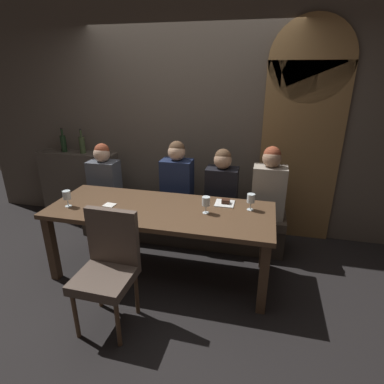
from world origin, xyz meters
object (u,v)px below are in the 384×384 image
(diner_bearded, at_px, (177,177))
(chair_near_side, at_px, (108,263))
(banquette_bench, at_px, (180,223))
(diner_redhead, at_px, (104,174))
(dining_table, at_px, (160,216))
(dessert_plate, at_px, (225,203))
(wine_bottle_dark_red, at_px, (63,143))
(diner_near_end, at_px, (269,185))
(wine_bottle_pale_label, at_px, (82,144))
(wine_glass_end_right, at_px, (251,199))
(wine_glass_center_back, at_px, (67,195))
(wine_glass_far_right, at_px, (206,202))
(diner_far_end, at_px, (222,183))

(diner_bearded, bearing_deg, chair_near_side, -97.03)
(banquette_bench, xyz_separation_m, diner_redhead, (-0.98, 0.00, 0.56))
(dining_table, distance_m, chair_near_side, 0.75)
(dessert_plate, bearing_deg, wine_bottle_dark_red, 161.30)
(diner_bearded, relative_size, diner_near_end, 1.00)
(chair_near_side, xyz_separation_m, wine_bottle_dark_red, (-1.53, 1.76, 0.51))
(banquette_bench, bearing_deg, wine_bottle_pale_label, 167.15)
(banquette_bench, distance_m, diner_near_end, 1.19)
(diner_near_end, height_order, dessert_plate, diner_near_end)
(wine_glass_end_right, bearing_deg, diner_near_end, 71.81)
(diner_redhead, height_order, wine_bottle_dark_red, wine_bottle_dark_red)
(diner_redhead, distance_m, dessert_plate, 1.64)
(diner_near_end, height_order, wine_glass_center_back, diner_near_end)
(wine_bottle_dark_red, bearing_deg, diner_bearded, -11.47)
(diner_redhead, height_order, dessert_plate, diner_redhead)
(diner_near_end, bearing_deg, wine_bottle_pale_label, 172.09)
(diner_redhead, relative_size, diner_near_end, 0.90)
(wine_glass_far_right, bearing_deg, wine_bottle_dark_red, 154.59)
(wine_glass_far_right, height_order, wine_glass_end_right, same)
(diner_redhead, height_order, wine_glass_end_right, diner_redhead)
(wine_glass_center_back, bearing_deg, diner_redhead, 94.86)
(diner_bearded, bearing_deg, diner_near_end, -0.61)
(dining_table, bearing_deg, dessert_plate, 22.66)
(wine_glass_far_right, bearing_deg, banquette_bench, 123.17)
(wine_bottle_dark_red, relative_size, wine_glass_center_back, 1.99)
(diner_redhead, height_order, diner_far_end, diner_far_end)
(diner_far_end, xyz_separation_m, wine_glass_far_right, (-0.05, -0.70, 0.05))
(banquette_bench, height_order, dessert_plate, dessert_plate)
(banquette_bench, height_order, diner_bearded, diner_bearded)
(diner_bearded, height_order, wine_glass_center_back, diner_bearded)
(diner_far_end, xyz_separation_m, dessert_plate, (0.10, -0.45, -0.05))
(wine_glass_end_right, bearing_deg, wine_glass_far_right, -157.64)
(chair_near_side, xyz_separation_m, dessert_plate, (0.80, 0.97, 0.20))
(diner_far_end, relative_size, wine_glass_far_right, 4.53)
(banquette_bench, bearing_deg, diner_redhead, 179.88)
(wine_bottle_dark_red, relative_size, wine_glass_end_right, 1.99)
(wine_bottle_pale_label, xyz_separation_m, dessert_plate, (2.04, -0.78, -0.32))
(wine_bottle_pale_label, relative_size, wine_glass_center_back, 1.99)
(wine_glass_far_right, bearing_deg, wine_glass_center_back, -172.87)
(diner_redhead, height_order, wine_bottle_pale_label, wine_bottle_pale_label)
(wine_bottle_pale_label, xyz_separation_m, wine_glass_end_right, (2.30, -0.86, -0.22))
(wine_bottle_dark_red, bearing_deg, diner_near_end, -7.38)
(dining_table, relative_size, diner_bearded, 2.73)
(diner_bearded, height_order, diner_far_end, diner_bearded)
(diner_near_end, bearing_deg, chair_near_side, -131.18)
(diner_far_end, xyz_separation_m, wine_glass_center_back, (-1.41, -0.87, 0.06))
(dining_table, relative_size, diner_near_end, 2.74)
(diner_bearded, relative_size, wine_bottle_pale_label, 2.47)
(dining_table, xyz_separation_m, wine_bottle_dark_red, (-1.73, 1.04, 0.42))
(diner_redhead, bearing_deg, dessert_plate, -15.91)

